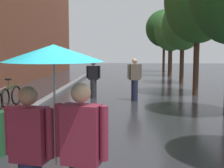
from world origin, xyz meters
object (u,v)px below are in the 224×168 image
object	(u,v)px
street_tree_2	(198,0)
street_tree_3	(183,25)
parked_bicycle_7	(4,94)
couple_under_umbrella	(55,113)
pedestrian_walking_far	(93,79)
street_tree_5	(164,28)
pedestrian_walking_midground	(135,79)
street_tree_4	(171,30)

from	to	relation	value
street_tree_2	street_tree_3	world-z (taller)	street_tree_2
street_tree_3	parked_bicycle_7	world-z (taller)	street_tree_3
couple_under_umbrella	pedestrian_walking_far	world-z (taller)	couple_under_umbrella
street_tree_5	pedestrian_walking_midground	bearing A→B (deg)	-100.35
street_tree_3	street_tree_5	world-z (taller)	street_tree_5
parked_bicycle_7	pedestrian_walking_midground	bearing A→B (deg)	12.16
street_tree_3	street_tree_5	size ratio (longest dim) A/B	0.90
street_tree_5	parked_bicycle_7	distance (m)	18.28
street_tree_4	parked_bicycle_7	world-z (taller)	street_tree_4
couple_under_umbrella	parked_bicycle_7	bearing A→B (deg)	115.71
couple_under_umbrella	pedestrian_walking_far	size ratio (longest dim) A/B	1.34
street_tree_4	street_tree_3	bearing A→B (deg)	-89.51
parked_bicycle_7	pedestrian_walking_far	bearing A→B (deg)	27.25
pedestrian_walking_far	parked_bicycle_7	bearing A→B (deg)	-152.75
street_tree_4	pedestrian_walking_midground	xyz separation A→B (m)	(-2.80, -11.08, -2.49)
pedestrian_walking_midground	street_tree_5	bearing A→B (deg)	79.65
street_tree_4	pedestrian_walking_far	size ratio (longest dim) A/B	3.11
couple_under_umbrella	street_tree_2	bearing A→B (deg)	70.72
couple_under_umbrella	pedestrian_walking_midground	xyz separation A→B (m)	(1.01, 9.01, -0.52)
street_tree_2	street_tree_5	xyz separation A→B (m)	(0.07, 13.60, -0.36)
street_tree_4	couple_under_umbrella	bearing A→B (deg)	-100.74
street_tree_4	pedestrian_walking_far	bearing A→B (deg)	-113.16
street_tree_3	pedestrian_walking_midground	world-z (taller)	street_tree_3
street_tree_5	parked_bicycle_7	bearing A→B (deg)	-115.12
pedestrian_walking_midground	parked_bicycle_7	bearing A→B (deg)	-167.84
street_tree_3	parked_bicycle_7	xyz separation A→B (m)	(-7.69, -7.20, -3.00)
pedestrian_walking_far	street_tree_5	bearing A→B (deg)	73.01
street_tree_3	pedestrian_walking_midground	xyz separation A→B (m)	(-2.84, -6.16, -2.52)
couple_under_umbrella	pedestrian_walking_midground	distance (m)	9.08
pedestrian_walking_midground	couple_under_umbrella	bearing A→B (deg)	-96.40
street_tree_2	couple_under_umbrella	xyz separation A→B (m)	(-3.72, -10.63, -2.73)
street_tree_4	pedestrian_walking_midground	size ratio (longest dim) A/B	2.93
street_tree_2	couple_under_umbrella	world-z (taller)	street_tree_2
street_tree_3	street_tree_4	distance (m)	4.92
couple_under_umbrella	pedestrian_walking_far	distance (m)	9.63
street_tree_5	couple_under_umbrella	distance (m)	24.64
parked_bicycle_7	couple_under_umbrella	bearing A→B (deg)	-64.29
street_tree_3	parked_bicycle_7	size ratio (longest dim) A/B	4.15
street_tree_2	parked_bicycle_7	world-z (taller)	street_tree_2
street_tree_3	couple_under_umbrella	bearing A→B (deg)	-104.25
street_tree_2	street_tree_4	xyz separation A→B (m)	(0.09, 9.46, -0.76)
street_tree_5	pedestrian_walking_far	distance (m)	15.59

